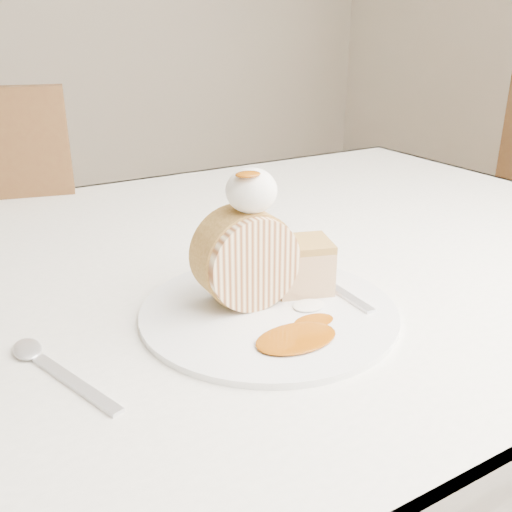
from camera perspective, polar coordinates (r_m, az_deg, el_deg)
table at (r=0.80m, az=-4.59°, el=-6.23°), size 1.40×0.90×0.75m
plate at (r=0.61m, az=1.29°, el=-5.55°), size 0.35×0.35×0.01m
roulade_slice at (r=0.61m, az=-1.03°, el=-0.22°), size 0.10×0.06×0.10m
cake_chunk at (r=0.65m, az=4.65°, el=-1.25°), size 0.08×0.07×0.05m
whipped_cream at (r=0.58m, az=-0.47°, el=6.56°), size 0.05×0.05×0.05m
caramel_drizzle at (r=0.56m, az=-0.82°, el=8.75°), size 0.03×0.02×0.01m
caramel_pool at (r=0.55m, az=4.04°, el=-8.17°), size 0.10×0.08×0.00m
fork at (r=0.65m, az=8.27°, el=-3.44°), size 0.03×0.16×0.00m
spoon at (r=0.53m, az=-17.61°, el=-12.06°), size 0.07×0.15×0.00m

